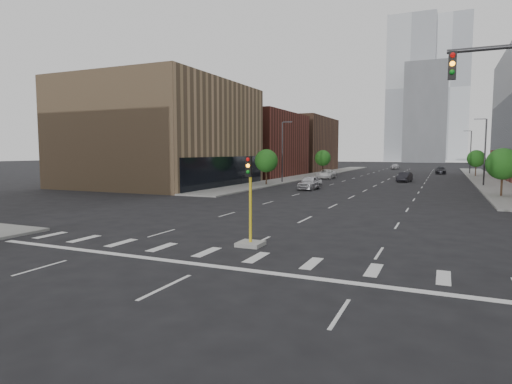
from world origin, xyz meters
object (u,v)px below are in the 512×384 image
Objects in this scene: car_far_left at (326,174)px; car_distant at (395,166)px; median_traffic_signal at (250,226)px; car_near_left at (310,183)px; car_deep_right at (441,170)px; car_mid_right at (405,177)px.

car_distant is (6.74, 46.91, -0.00)m from car_far_left.
median_traffic_signal is 32.60m from car_near_left.
median_traffic_signal is 55.09m from car_far_left.
car_far_left is 31.12m from car_deep_right.
car_mid_right is at bearing -15.00° from car_far_left.
car_far_left is at bearing -93.87° from car_distant.
car_near_left reaches higher than car_distant.
car_distant reaches higher than car_mid_right.
car_deep_right is (7.91, 79.48, -0.22)m from median_traffic_signal.
car_near_left is at bearing -107.61° from car_deep_right.
car_near_left is at bearing -88.28° from car_distant.
car_mid_right is 0.81× the size of car_far_left.
car_distant is (3.12, 69.12, -0.07)m from car_near_left.
median_traffic_signal is 0.78× the size of car_far_left.
median_traffic_signal is 0.87× the size of car_near_left.
car_mid_right is 50.54m from car_distant.
car_far_left is at bearing 101.15° from car_near_left.
median_traffic_signal is 101.12m from car_distant.
car_mid_right reaches higher than car_deep_right.
car_mid_right is 28.97m from car_deep_right.
median_traffic_signal is at bearing -85.64° from car_mid_right.
car_distant is at bearing 80.55° from car_far_left.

